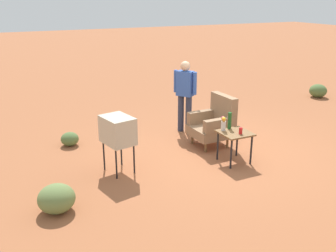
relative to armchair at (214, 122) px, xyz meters
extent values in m
plane|color=#A05B38|center=(0.29, -0.06, -0.50)|extent=(60.00, 60.00, 0.00)
cylinder|color=brown|center=(-0.26, -0.37, -0.39)|extent=(0.05, 0.05, 0.22)
cylinder|color=brown|center=(0.27, -0.36, -0.39)|extent=(0.05, 0.05, 0.22)
cylinder|color=brown|center=(-0.27, 0.16, -0.39)|extent=(0.05, 0.05, 0.22)
cylinder|color=brown|center=(0.26, 0.17, -0.39)|extent=(0.05, 0.05, 0.22)
cube|color=#8C6B4C|center=(0.00, -0.10, -0.18)|extent=(0.78, 0.78, 0.20)
cube|color=#8C6B4C|center=(-0.01, 0.22, 0.24)|extent=(0.76, 0.18, 0.64)
cube|color=#8C6B4C|center=(-0.32, -0.11, 0.05)|extent=(0.16, 0.69, 0.26)
cube|color=#8C6B4C|center=(0.32, -0.09, 0.05)|extent=(0.16, 0.69, 0.26)
cylinder|color=black|center=(0.69, -0.35, -0.21)|extent=(0.04, 0.04, 0.57)
cylinder|color=black|center=(1.14, -0.35, -0.21)|extent=(0.04, 0.04, 0.57)
cylinder|color=black|center=(0.69, 0.10, -0.21)|extent=(0.04, 0.04, 0.57)
cylinder|color=black|center=(1.14, 0.10, -0.21)|extent=(0.04, 0.04, 0.57)
cube|color=brown|center=(0.92, -0.13, 0.09)|extent=(0.56, 0.56, 0.03)
cylinder|color=black|center=(0.55, -2.01, -0.22)|extent=(0.03, 0.03, 0.55)
cylinder|color=black|center=(0.12, -2.09, -0.22)|extent=(0.03, 0.03, 0.55)
cylinder|color=black|center=(0.63, -2.36, -0.22)|extent=(0.03, 0.03, 0.55)
cylinder|color=black|center=(0.20, -2.45, -0.22)|extent=(0.03, 0.03, 0.55)
cube|color=#BCB299|center=(0.38, -2.23, 0.29)|extent=(0.68, 0.55, 0.48)
cube|color=#383D3F|center=(0.33, -2.01, 0.29)|extent=(0.41, 0.10, 0.34)
cylinder|color=#2D3347|center=(-1.09, -0.22, -0.07)|extent=(0.14, 0.14, 0.86)
cylinder|color=#2D3347|center=(-0.93, -0.11, -0.07)|extent=(0.14, 0.14, 0.86)
cube|color=#3356A8|center=(-1.01, -0.16, 0.64)|extent=(0.42, 0.38, 0.56)
cylinder|color=#3356A8|center=(-1.21, -0.30, 0.67)|extent=(0.09, 0.09, 0.50)
cylinder|color=#3356A8|center=(-0.81, -0.03, 0.67)|extent=(0.09, 0.09, 0.50)
sphere|color=#DBAD84|center=(-1.01, -0.16, 1.03)|extent=(0.22, 0.22, 0.22)
cylinder|color=#1E5623|center=(0.70, -0.11, 0.26)|extent=(0.07, 0.07, 0.32)
cylinder|color=red|center=(1.04, -0.09, 0.16)|extent=(0.07, 0.07, 0.12)
cylinder|color=silver|center=(0.73, -0.27, 0.19)|extent=(0.09, 0.09, 0.18)
sphere|color=yellow|center=(0.73, -0.27, 0.33)|extent=(0.07, 0.07, 0.07)
sphere|color=#E04C66|center=(0.69, -0.26, 0.33)|extent=(0.07, 0.07, 0.07)
sphere|color=orange|center=(0.77, -0.29, 0.33)|extent=(0.07, 0.07, 0.07)
ellipsoid|color=#516B38|center=(-1.27, -2.76, -0.35)|extent=(0.37, 0.37, 0.29)
ellipsoid|color=#516B38|center=(-2.01, 5.06, -0.30)|extent=(0.52, 0.52, 0.41)
ellipsoid|color=olive|center=(1.27, -3.48, -0.29)|extent=(0.54, 0.54, 0.42)
camera|label=1|loc=(6.41, -4.15, 2.52)|focal=40.96mm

